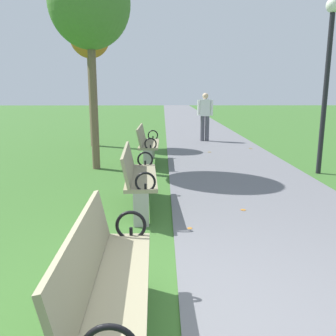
{
  "coord_description": "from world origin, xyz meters",
  "views": [
    {
      "loc": [
        -0.13,
        -2.13,
        1.73
      ],
      "look_at": [
        -0.05,
        3.3,
        0.55
      ],
      "focal_mm": 38.35,
      "sensor_mm": 36.0,
      "label": 1
    }
  ],
  "objects_px": {
    "lamp_post": "(328,61)",
    "pedestrian_walking": "(205,114)",
    "park_bench_2": "(138,176)",
    "park_bench_3": "(147,144)",
    "park_bench_1": "(107,283)",
    "tree_2": "(90,39)",
    "tree_1": "(89,4)"
  },
  "relations": [
    {
      "from": "lamp_post",
      "to": "pedestrian_walking",
      "type": "bearing_deg",
      "value": 110.91
    },
    {
      "from": "park_bench_2",
      "to": "park_bench_3",
      "type": "xyz_separation_m",
      "value": [
        -0.0,
        3.32,
        0.0
      ]
    },
    {
      "from": "park_bench_1",
      "to": "lamp_post",
      "type": "bearing_deg",
      "value": 54.85
    },
    {
      "from": "tree_2",
      "to": "park_bench_2",
      "type": "bearing_deg",
      "value": -73.71
    },
    {
      "from": "park_bench_3",
      "to": "pedestrian_walking",
      "type": "relative_size",
      "value": 0.99
    },
    {
      "from": "park_bench_1",
      "to": "tree_2",
      "type": "height_order",
      "value": "tree_2"
    },
    {
      "from": "park_bench_3",
      "to": "tree_2",
      "type": "height_order",
      "value": "tree_2"
    },
    {
      "from": "park_bench_1",
      "to": "pedestrian_walking",
      "type": "relative_size",
      "value": 0.99
    },
    {
      "from": "park_bench_3",
      "to": "lamp_post",
      "type": "xyz_separation_m",
      "value": [
        3.68,
        -1.1,
        1.82
      ]
    },
    {
      "from": "tree_1",
      "to": "lamp_post",
      "type": "height_order",
      "value": "tree_1"
    },
    {
      "from": "park_bench_2",
      "to": "lamp_post",
      "type": "bearing_deg",
      "value": 31.13
    },
    {
      "from": "park_bench_1",
      "to": "pedestrian_walking",
      "type": "height_order",
      "value": "pedestrian_walking"
    },
    {
      "from": "tree_2",
      "to": "pedestrian_walking",
      "type": "relative_size",
      "value": 2.47
    },
    {
      "from": "park_bench_3",
      "to": "lamp_post",
      "type": "bearing_deg",
      "value": -16.57
    },
    {
      "from": "tree_1",
      "to": "tree_2",
      "type": "bearing_deg",
      "value": 101.26
    },
    {
      "from": "tree_1",
      "to": "pedestrian_walking",
      "type": "relative_size",
      "value": 2.73
    },
    {
      "from": "pedestrian_walking",
      "to": "lamp_post",
      "type": "bearing_deg",
      "value": -69.09
    },
    {
      "from": "park_bench_1",
      "to": "pedestrian_walking",
      "type": "bearing_deg",
      "value": 79.83
    },
    {
      "from": "park_bench_1",
      "to": "lamp_post",
      "type": "xyz_separation_m",
      "value": [
        3.68,
        5.23,
        1.82
      ]
    },
    {
      "from": "park_bench_3",
      "to": "tree_2",
      "type": "relative_size",
      "value": 0.4
    },
    {
      "from": "park_bench_3",
      "to": "park_bench_2",
      "type": "bearing_deg",
      "value": -90.0
    },
    {
      "from": "park_bench_3",
      "to": "tree_2",
      "type": "xyz_separation_m",
      "value": [
        -1.8,
        2.85,
        2.73
      ]
    },
    {
      "from": "tree_1",
      "to": "park_bench_3",
      "type": "bearing_deg",
      "value": 26.02
    },
    {
      "from": "park_bench_1",
      "to": "pedestrian_walking",
      "type": "distance_m",
      "value": 10.29
    },
    {
      "from": "park_bench_1",
      "to": "park_bench_3",
      "type": "relative_size",
      "value": 1.0
    },
    {
      "from": "park_bench_3",
      "to": "tree_1",
      "type": "distance_m",
      "value": 3.23
    },
    {
      "from": "park_bench_3",
      "to": "tree_1",
      "type": "relative_size",
      "value": 0.36
    },
    {
      "from": "park_bench_2",
      "to": "lamp_post",
      "type": "relative_size",
      "value": 0.47
    },
    {
      "from": "pedestrian_walking",
      "to": "park_bench_1",
      "type": "bearing_deg",
      "value": -100.17
    },
    {
      "from": "tree_1",
      "to": "pedestrian_walking",
      "type": "distance_m",
      "value": 5.82
    },
    {
      "from": "park_bench_1",
      "to": "tree_1",
      "type": "bearing_deg",
      "value": 101.04
    },
    {
      "from": "tree_1",
      "to": "tree_2",
      "type": "distance_m",
      "value": 3.48
    }
  ]
}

